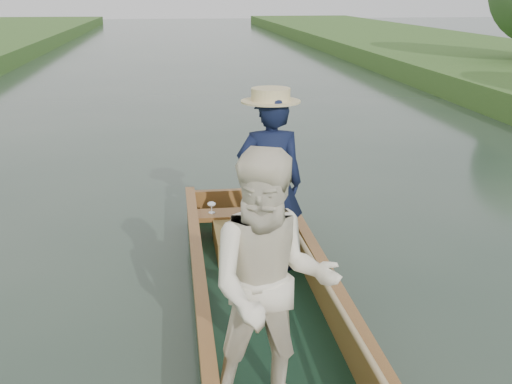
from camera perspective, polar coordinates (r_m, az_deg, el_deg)
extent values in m
plane|color=#283D30|center=(5.21, 0.87, -12.02)|extent=(120.00, 120.00, 0.00)
cube|color=black|center=(5.19, 0.87, -11.63)|extent=(1.10, 5.00, 0.08)
cube|color=olive|center=(5.05, -4.94, -9.98)|extent=(0.08, 5.00, 0.32)
cube|color=olive|center=(5.19, 6.54, -9.28)|extent=(0.08, 5.00, 0.32)
cube|color=olive|center=(7.35, -1.87, -0.97)|extent=(1.10, 0.08, 0.32)
cube|color=olive|center=(4.97, -4.99, -8.13)|extent=(0.10, 5.00, 0.04)
cube|color=olive|center=(5.11, 6.61, -7.47)|extent=(0.10, 5.00, 0.04)
cube|color=olive|center=(6.81, -1.41, -1.97)|extent=(0.94, 0.30, 0.05)
imported|color=#101733|center=(5.77, 1.26, 0.72)|extent=(0.61, 0.41, 1.64)
cylinder|color=beige|center=(5.60, 1.32, 8.41)|extent=(0.52, 0.52, 0.12)
imported|color=white|center=(3.77, 1.39, -8.47)|extent=(0.85, 0.68, 1.67)
cube|color=brown|center=(6.46, 0.09, -4.08)|extent=(0.85, 0.90, 0.22)
sphere|color=tan|center=(6.33, 2.64, -2.47)|extent=(0.19, 0.19, 0.19)
sphere|color=tan|center=(6.28, 2.67, -1.26)|extent=(0.14, 0.14, 0.14)
sphere|color=tan|center=(6.25, 2.20, -0.74)|extent=(0.05, 0.05, 0.05)
sphere|color=tan|center=(6.27, 3.16, -0.70)|extent=(0.05, 0.05, 0.05)
sphere|color=tan|center=(6.23, 2.76, -1.56)|extent=(0.06, 0.06, 0.06)
sphere|color=tan|center=(6.29, 1.89, -2.32)|extent=(0.07, 0.07, 0.07)
sphere|color=tan|center=(6.32, 3.45, -2.25)|extent=(0.07, 0.07, 0.07)
sphere|color=tan|center=(6.33, 2.24, -3.28)|extent=(0.08, 0.08, 0.08)
sphere|color=tan|center=(6.34, 3.10, -3.24)|extent=(0.08, 0.08, 0.08)
cylinder|color=silver|center=(6.77, -3.96, -1.83)|extent=(0.07, 0.07, 0.01)
cylinder|color=silver|center=(6.76, -3.97, -1.51)|extent=(0.01, 0.01, 0.08)
ellipsoid|color=silver|center=(6.74, -3.98, -1.07)|extent=(0.09, 0.09, 0.05)
cylinder|color=tan|center=(4.73, 6.80, -9.04)|extent=(0.04, 4.42, 0.20)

